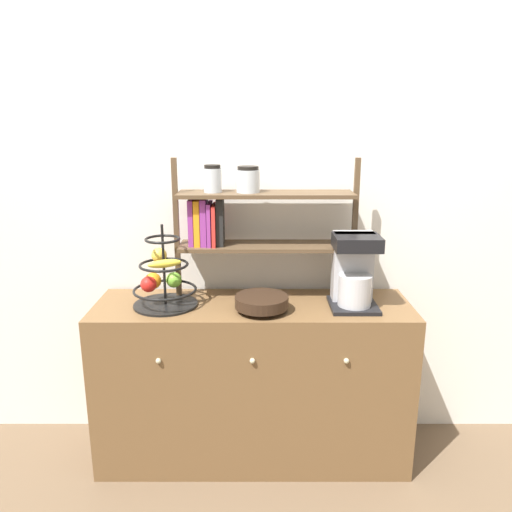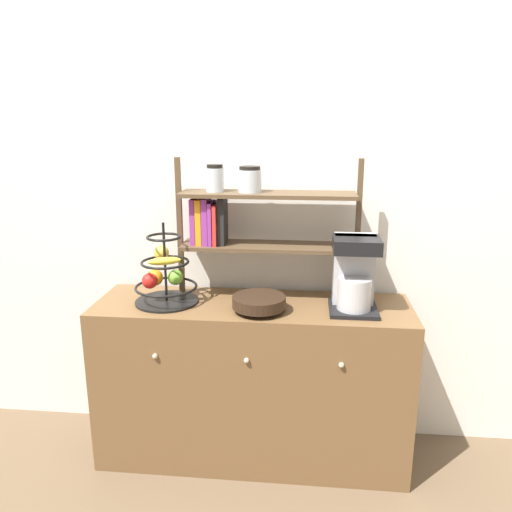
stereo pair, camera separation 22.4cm
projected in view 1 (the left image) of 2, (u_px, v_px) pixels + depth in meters
ground_plane at (252, 482)px, 2.30m from camera, size 12.00×12.00×0.00m
wall_back at (252, 187)px, 2.43m from camera, size 7.00×0.05×2.60m
sideboard at (252, 381)px, 2.41m from camera, size 1.46×0.46×0.79m
coffee_maker at (353, 271)px, 2.24m from camera, size 0.21×0.22×0.34m
fruit_stand at (162, 280)px, 2.26m from camera, size 0.29×0.29×0.38m
wooden_bowl at (261, 302)px, 2.21m from camera, size 0.24×0.24×0.07m
shelf_hutch at (241, 215)px, 2.30m from camera, size 0.85×0.20×0.66m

